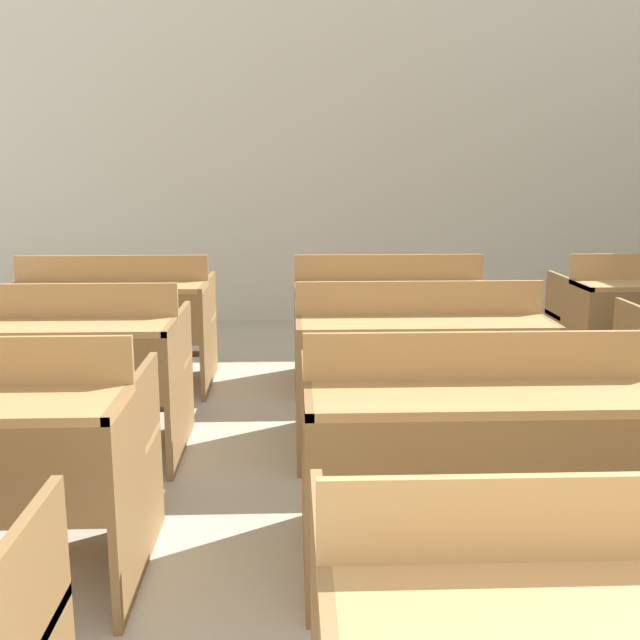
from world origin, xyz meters
TOP-DOWN VIEW (x-y plane):
  - wall_back at (0.00, 7.40)m, footprint 7.21×0.06m
  - bench_second_center at (0.28, 2.88)m, footprint 1.22×0.78m
  - bench_third_left at (-1.52, 4.03)m, footprint 1.22×0.78m
  - bench_third_center at (0.26, 4.04)m, footprint 1.22×0.78m
  - bench_back_left at (-1.51, 5.21)m, footprint 1.22×0.78m
  - bench_back_center at (0.26, 5.20)m, footprint 1.22×0.78m

SIDE VIEW (x-z plane):
  - bench_second_center at x=0.28m, z-range 0.03..0.90m
  - bench_third_left at x=-1.52m, z-range 0.03..0.90m
  - bench_third_center at x=0.26m, z-range 0.03..0.90m
  - bench_back_left at x=-1.51m, z-range 0.03..0.90m
  - bench_back_center at x=0.26m, z-range 0.03..0.90m
  - wall_back at x=0.00m, z-range 0.00..3.05m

